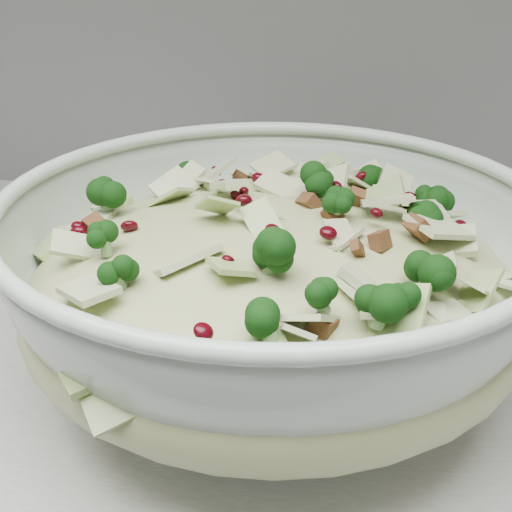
{
  "coord_description": "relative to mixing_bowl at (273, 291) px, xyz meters",
  "views": [
    {
      "loc": [
        -0.29,
        1.18,
        1.22
      ],
      "look_at": [
        -0.38,
        1.6,
        1.01
      ],
      "focal_mm": 50.0,
      "sensor_mm": 36.0,
      "label": 1
    }
  ],
  "objects": [
    {
      "name": "salad",
      "position": [
        0.0,
        0.0,
        0.02
      ],
      "size": [
        0.41,
        0.41,
        0.15
      ],
      "rotation": [
        0.0,
        0.0,
        0.21
      ],
      "color": "#B4BA7F",
      "rests_on": "mixing_bowl"
    },
    {
      "name": "mixing_bowl",
      "position": [
        0.0,
        0.0,
        0.0
      ],
      "size": [
        0.37,
        0.37,
        0.15
      ],
      "rotation": [
        0.0,
        0.0,
        -0.0
      ],
      "color": "#B4C6B8",
      "rests_on": "counter"
    }
  ]
}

